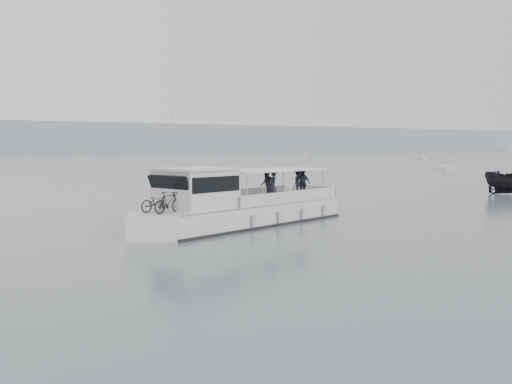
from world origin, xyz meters
TOP-DOWN VIEW (x-y plane):
  - ground at (0.00, 0.00)m, footprint 1400.00×1400.00m
  - tour_boat at (3.98, 0.29)m, footprint 12.96×7.21m

SIDE VIEW (x-z plane):
  - ground at x=0.00m, z-range 0.00..0.00m
  - tour_boat at x=3.98m, z-range -1.87..3.69m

